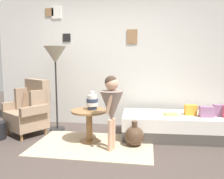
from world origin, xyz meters
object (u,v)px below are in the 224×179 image
Objects in this scene: armchair at (30,109)px; daybed at (179,126)px; person_child at (112,103)px; book_on_daybed at (171,114)px; demijohn_near at (134,136)px; side_table at (89,119)px; floor_lamp at (55,58)px; vase_striped at (92,102)px.

armchair is 2.63m from daybed.
person_child reaches higher than book_on_daybed.
demijohn_near is at bearing -144.33° from daybed.
side_table is 0.52× the size of person_child.
side_table reaches higher than daybed.
floor_lamp is at bearing 38.86° from armchair.
person_child reaches higher than daybed.
vase_striped is at bearing -165.75° from book_on_daybed.
book_on_daybed is (2.08, -0.17, -0.94)m from floor_lamp.
daybed reaches higher than demijohn_near.
side_table is at bearing -11.52° from armchair.
floor_lamp is 4.01× the size of demijohn_near.
daybed is 4.96× the size of demijohn_near.
vase_striped is (0.04, 0.05, 0.27)m from side_table.
vase_striped is at bearing 52.11° from side_table.
armchair is 1.68m from person_child.
daybed is at bearing 4.57° from armchair.
armchair is 4.41× the size of book_on_daybed.
book_on_daybed is at bearing 36.88° from person_child.
armchair reaches higher than daybed.
floor_lamp reaches higher than demijohn_near.
daybed is 1.24× the size of floor_lamp.
demijohn_near is at bearing 35.15° from person_child.
person_child is (0.37, -0.35, 0.05)m from vase_striped.
person_child reaches higher than vase_striped.
floor_lamp is 2.29m from book_on_daybed.
vase_striped is at bearing 136.72° from person_child.
person_child reaches higher than armchair.
demijohn_near is (1.89, -0.31, -0.28)m from armchair.
person_child is (-1.04, -0.74, 0.50)m from daybed.
floor_lamp is at bearing 175.34° from book_on_daybed.
armchair is 1.23m from vase_striped.
person_child is at bearing -143.12° from book_on_daybed.
demijohn_near is (0.32, 0.22, -0.54)m from person_child.
side_table is at bearing -127.89° from vase_striped.
book_on_daybed reaches higher than demijohn_near.
person_child is at bearing -18.83° from armchair.
book_on_daybed is (-0.14, -0.07, 0.22)m from daybed.
vase_striped is 1.18m from floor_lamp.
armchair is 1.93m from demijohn_near.
daybed is 8.79× the size of book_on_daybed.
daybed is 1.53m from side_table.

